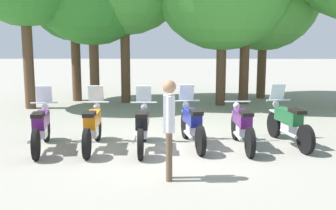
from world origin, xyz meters
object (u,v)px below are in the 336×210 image
motorcycle_1 (93,126)px  person_0 (169,122)px  motorcycle_0 (41,127)px  motorcycle_4 (242,126)px  motorcycle_5 (288,123)px  motorcycle_2 (143,126)px  motorcycle_3 (192,124)px

motorcycle_1 → person_0: size_ratio=1.24×
motorcycle_0 → person_0: (2.87, -1.97, 0.53)m
motorcycle_1 → motorcycle_0: bearing=92.4°
person_0 → motorcycle_4: bearing=-126.1°
motorcycle_4 → motorcycle_5: 1.15m
motorcycle_2 → person_0: (0.61, -2.03, 0.53)m
motorcycle_5 → person_0: bearing=120.2°
motorcycle_0 → motorcycle_1: same height
motorcycle_2 → person_0: size_ratio=1.24×
motorcycle_2 → motorcycle_4: 2.26m
motorcycle_5 → motorcycle_0: bearing=83.5°
motorcycle_1 → motorcycle_3: size_ratio=1.01×
motorcycle_1 → motorcycle_5: 4.52m
motorcycle_3 → motorcycle_0: bearing=85.7°
motorcycle_3 → person_0: (-0.51, -2.31, 0.53)m
motorcycle_2 → motorcycle_5: same height
motorcycle_4 → person_0: bearing=140.4°
motorcycle_5 → person_0: 3.73m
motorcycle_0 → motorcycle_1: (1.13, 0.09, 0.00)m
motorcycle_1 → motorcycle_4: motorcycle_1 is taller
motorcycle_4 → motorcycle_2: bearing=91.1°
person_0 → motorcycle_5: bearing=-137.5°
motorcycle_1 → motorcycle_4: (3.38, 0.11, -0.01)m
motorcycle_2 → motorcycle_1: bearing=87.7°
motorcycle_4 → motorcycle_5: (1.12, 0.27, 0.01)m
motorcycle_3 → motorcycle_5: bearing=-96.8°
person_0 → motorcycle_2: bearing=-72.3°
motorcycle_1 → motorcycle_3: same height
motorcycle_3 → motorcycle_4: motorcycle_3 is taller
motorcycle_1 → motorcycle_2: bearing=-93.3°
motorcycle_3 → motorcycle_5: 2.26m
motorcycle_1 → person_0: bearing=-141.7°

